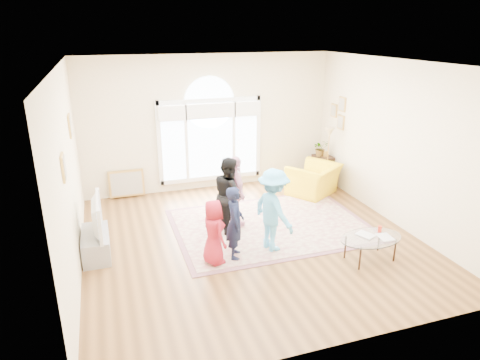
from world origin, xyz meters
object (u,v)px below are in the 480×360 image
object	(u,v)px
area_rug	(270,225)
coffee_table	(371,238)
television	(93,217)
armchair	(314,180)
tv_console	(96,244)

from	to	relation	value
area_rug	coffee_table	world-z (taller)	coffee_table
television	area_rug	bearing A→B (deg)	2.54
armchair	area_rug	bearing A→B (deg)	5.22
television	coffee_table	xyz separation A→B (m)	(4.41, -1.61, -0.33)
coffee_table	armchair	xyz separation A→B (m)	(0.52, 3.06, -0.04)
area_rug	tv_console	distance (m)	3.33
television	armchair	xyz separation A→B (m)	(4.93, 1.45, -0.37)
television	armchair	bearing A→B (deg)	16.35
coffee_table	armchair	size ratio (longest dim) A/B	1.04
area_rug	coffee_table	distance (m)	2.11
television	coffee_table	world-z (taller)	television
coffee_table	area_rug	bearing A→B (deg)	118.12
tv_console	area_rug	bearing A→B (deg)	2.53
area_rug	armchair	bearing A→B (deg)	38.77
tv_console	armchair	distance (m)	5.14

